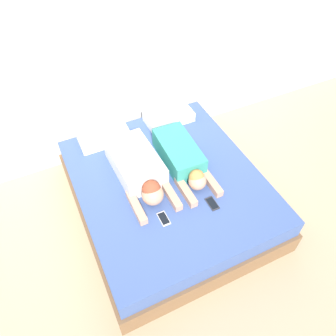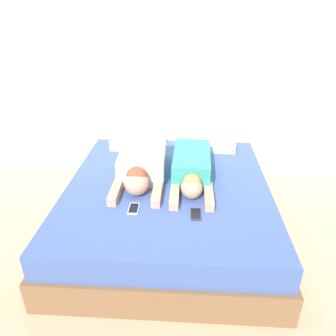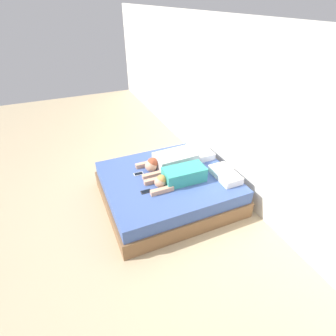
{
  "view_description": "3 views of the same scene",
  "coord_description": "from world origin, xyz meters",
  "px_view_note": "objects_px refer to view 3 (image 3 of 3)",
  "views": [
    {
      "loc": [
        -0.88,
        -1.85,
        2.87
      ],
      "look_at": [
        0.0,
        0.0,
        0.62
      ],
      "focal_mm": 35.0,
      "sensor_mm": 36.0,
      "label": 1
    },
    {
      "loc": [
        0.15,
        -2.43,
        1.86
      ],
      "look_at": [
        0.0,
        0.0,
        0.62
      ],
      "focal_mm": 35.0,
      "sensor_mm": 36.0,
      "label": 2
    },
    {
      "loc": [
        3.03,
        -1.33,
        2.81
      ],
      "look_at": [
        0.0,
        0.0,
        0.62
      ],
      "focal_mm": 28.0,
      "sensor_mm": 36.0,
      "label": 3
    }
  ],
  "objects_px": {
    "person_right": "(179,176)",
    "cell_phone_right": "(146,192)",
    "pillow_head_right": "(225,174)",
    "pillow_head_left": "(200,151)",
    "bed": "(168,188)",
    "person_left": "(170,161)",
    "cell_phone_left": "(139,174)"
  },
  "relations": [
    {
      "from": "person_right",
      "to": "cell_phone_right",
      "type": "height_order",
      "value": "person_right"
    },
    {
      "from": "pillow_head_right",
      "to": "person_right",
      "type": "relative_size",
      "value": 0.59
    },
    {
      "from": "pillow_head_left",
      "to": "cell_phone_right",
      "type": "height_order",
      "value": "pillow_head_left"
    },
    {
      "from": "pillow_head_right",
      "to": "bed",
      "type": "bearing_deg",
      "value": -115.96
    },
    {
      "from": "person_left",
      "to": "cell_phone_right",
      "type": "relative_size",
      "value": 6.51
    },
    {
      "from": "pillow_head_right",
      "to": "cell_phone_right",
      "type": "height_order",
      "value": "pillow_head_right"
    },
    {
      "from": "pillow_head_left",
      "to": "person_right",
      "type": "height_order",
      "value": "person_right"
    },
    {
      "from": "person_left",
      "to": "pillow_head_right",
      "type": "bearing_deg",
      "value": 46.1
    },
    {
      "from": "cell_phone_right",
      "to": "cell_phone_left",
      "type": "bearing_deg",
      "value": 174.74
    },
    {
      "from": "pillow_head_left",
      "to": "pillow_head_right",
      "type": "relative_size",
      "value": 1.0
    },
    {
      "from": "bed",
      "to": "cell_phone_right",
      "type": "bearing_deg",
      "value": -62.62
    },
    {
      "from": "cell_phone_left",
      "to": "cell_phone_right",
      "type": "relative_size",
      "value": 1.0
    },
    {
      "from": "bed",
      "to": "person_left",
      "type": "bearing_deg",
      "value": 149.7
    },
    {
      "from": "person_left",
      "to": "person_right",
      "type": "height_order",
      "value": "person_left"
    },
    {
      "from": "pillow_head_left",
      "to": "cell_phone_right",
      "type": "relative_size",
      "value": 3.59
    },
    {
      "from": "pillow_head_right",
      "to": "cell_phone_left",
      "type": "height_order",
      "value": "pillow_head_right"
    },
    {
      "from": "bed",
      "to": "cell_phone_left",
      "type": "bearing_deg",
      "value": -120.16
    },
    {
      "from": "person_right",
      "to": "cell_phone_left",
      "type": "relative_size",
      "value": 6.13
    },
    {
      "from": "cell_phone_left",
      "to": "pillow_head_left",
      "type": "bearing_deg",
      "value": 97.18
    },
    {
      "from": "person_right",
      "to": "pillow_head_left",
      "type": "bearing_deg",
      "value": 130.08
    },
    {
      "from": "bed",
      "to": "pillow_head_left",
      "type": "relative_size",
      "value": 3.76
    },
    {
      "from": "bed",
      "to": "cell_phone_left",
      "type": "distance_m",
      "value": 0.52
    },
    {
      "from": "bed",
      "to": "pillow_head_right",
      "type": "xyz_separation_m",
      "value": [
        0.38,
        0.79,
        0.29
      ]
    },
    {
      "from": "cell_phone_right",
      "to": "pillow_head_right",
      "type": "bearing_deg",
      "value": 82.92
    },
    {
      "from": "bed",
      "to": "person_left",
      "type": "distance_m",
      "value": 0.44
    },
    {
      "from": "bed",
      "to": "cell_phone_left",
      "type": "relative_size",
      "value": 13.51
    },
    {
      "from": "pillow_head_right",
      "to": "person_left",
      "type": "relative_size",
      "value": 0.55
    },
    {
      "from": "person_left",
      "to": "cell_phone_left",
      "type": "xyz_separation_m",
      "value": [
        0.01,
        -0.54,
        -0.1
      ]
    },
    {
      "from": "pillow_head_right",
      "to": "person_right",
      "type": "height_order",
      "value": "person_right"
    },
    {
      "from": "pillow_head_right",
      "to": "person_right",
      "type": "distance_m",
      "value": 0.72
    },
    {
      "from": "pillow_head_right",
      "to": "person_left",
      "type": "xyz_separation_m",
      "value": [
        -0.62,
        -0.65,
        0.05
      ]
    },
    {
      "from": "pillow_head_left",
      "to": "person_right",
      "type": "relative_size",
      "value": 0.59
    }
  ]
}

